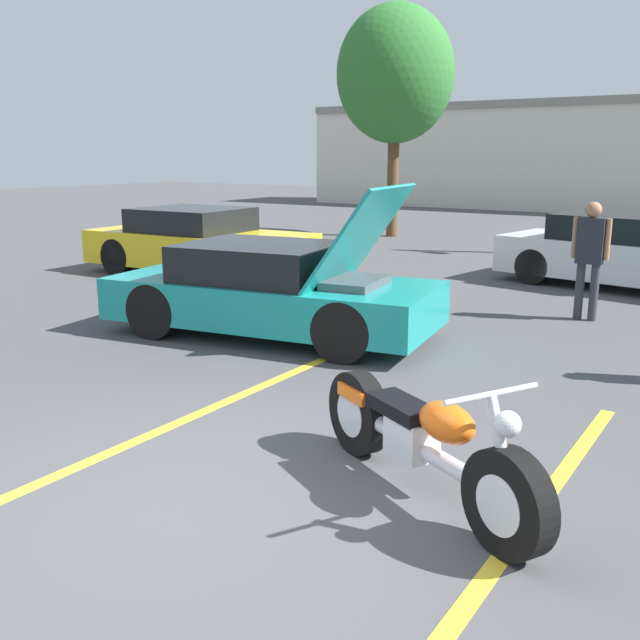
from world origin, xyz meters
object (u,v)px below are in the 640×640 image
tree_background (395,75)px  spectator_midground (590,251)px  motorcycle (422,442)px  show_car_hood_open (273,291)px  parked_car_left_row (198,243)px  parked_car_mid_row (618,253)px

tree_background → spectator_midground: (7.19, -7.83, -3.40)m
motorcycle → show_car_hood_open: show_car_hood_open is taller
tree_background → parked_car_left_row: 8.76m
show_car_hood_open → tree_background: bearing=101.2°
tree_background → parked_car_left_row: (-0.14, -7.91, -3.78)m
motorcycle → parked_car_mid_row: (-0.51, 9.15, 0.21)m
tree_background → show_car_hood_open: 12.28m
motorcycle → spectator_midground: spectator_midground is taller
motorcycle → parked_car_mid_row: parked_car_mid_row is taller
tree_background → parked_car_mid_row: 9.35m
tree_background → parked_car_left_row: bearing=-91.0°
tree_background → spectator_midground: tree_background is taller
motorcycle → parked_car_left_row: 9.81m
tree_background → parked_car_left_row: tree_background is taller
motorcycle → show_car_hood_open: size_ratio=0.48×
motorcycle → parked_car_left_row: parked_car_left_row is taller
show_car_hood_open → parked_car_left_row: 5.14m
show_car_hood_open → parked_car_mid_row: 6.82m
spectator_midground → parked_car_left_row: bearing=-179.4°
parked_car_mid_row → spectator_midground: bearing=-76.9°
motorcycle → parked_car_left_row: (-7.67, 6.11, 0.22)m
tree_background → show_car_hood_open: tree_background is taller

